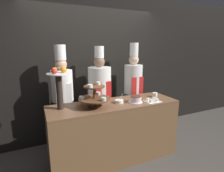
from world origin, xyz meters
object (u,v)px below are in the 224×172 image
at_px(serving_bowl_near, 119,101).
at_px(chef_center_left, 100,93).
at_px(cake_round, 136,99).
at_px(fruit_pedestal, 59,83).
at_px(cake_square_tray, 152,100).
at_px(chef_left, 63,95).
at_px(chef_center_right, 133,87).
at_px(cup_white, 155,95).
at_px(tiered_stand, 94,96).

height_order(serving_bowl_near, chef_center_left, chef_center_left).
relative_size(cake_round, serving_bowl_near, 1.49).
bearing_deg(fruit_pedestal, serving_bowl_near, -5.95).
distance_m(fruit_pedestal, cake_square_tray, 1.44).
bearing_deg(chef_left, chef_center_right, -0.00).
distance_m(cup_white, chef_center_right, 0.54).
height_order(cup_white, chef_left, chef_left).
xyz_separation_m(cup_white, chef_center_left, (-0.82, 0.52, -0.00)).
bearing_deg(cup_white, fruit_pedestal, 178.22).
relative_size(fruit_pedestal, chef_center_right, 0.31).
bearing_deg(chef_center_left, cake_round, -60.92).
relative_size(serving_bowl_near, chef_left, 0.08).
bearing_deg(fruit_pedestal, tiered_stand, -12.58).
height_order(fruit_pedestal, cake_square_tray, fruit_pedestal).
distance_m(fruit_pedestal, cup_white, 1.61).
height_order(cake_square_tray, chef_left, chef_left).
bearing_deg(serving_bowl_near, fruit_pedestal, 174.05).
relative_size(tiered_stand, chef_center_right, 0.25).
bearing_deg(chef_center_left, cake_square_tray, -49.29).
xyz_separation_m(cake_square_tray, serving_bowl_near, (-0.51, 0.16, 0.01)).
bearing_deg(serving_bowl_near, cake_square_tray, -17.22).
bearing_deg(cake_square_tray, chef_center_right, 84.20).
relative_size(tiered_stand, serving_bowl_near, 3.11).
xyz_separation_m(cake_round, serving_bowl_near, (-0.25, 0.08, -0.02)).
xyz_separation_m(cake_round, chef_center_left, (-0.36, 0.64, -0.01)).
bearing_deg(fruit_pedestal, chef_left, 77.36).
bearing_deg(cake_round, chef_center_right, 62.29).
xyz_separation_m(fruit_pedestal, chef_center_right, (1.45, 0.47, -0.29)).
distance_m(serving_bowl_near, chef_left, 0.94).
distance_m(cake_round, cake_square_tray, 0.28).
relative_size(cup_white, chef_left, 0.05).
relative_size(cake_round, chef_center_right, 0.12).
xyz_separation_m(tiered_stand, chef_center_left, (0.29, 0.57, -0.13)).
height_order(cup_white, serving_bowl_near, serving_bowl_near).
height_order(chef_left, chef_center_right, chef_center_right).
bearing_deg(chef_center_right, cake_square_tray, -95.80).
distance_m(fruit_pedestal, chef_center_right, 1.55).
relative_size(cake_square_tray, serving_bowl_near, 1.64).
bearing_deg(cup_white, cake_round, -165.48).
xyz_separation_m(cake_round, chef_left, (-1.01, 0.64, 0.02)).
bearing_deg(chef_center_right, serving_bowl_near, -136.14).
xyz_separation_m(cup_white, chef_center_right, (-0.13, 0.52, 0.04)).
distance_m(cup_white, chef_left, 1.56).
bearing_deg(tiered_stand, chef_left, 121.94).
distance_m(fruit_pedestal, serving_bowl_near, 0.93).
distance_m(serving_bowl_near, chef_center_left, 0.57).
relative_size(tiered_stand, fruit_pedestal, 0.78).
bearing_deg(cake_round, cake_square_tray, -16.80).
relative_size(fruit_pedestal, chef_left, 0.32).
height_order(cup_white, chef_center_left, chef_center_left).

